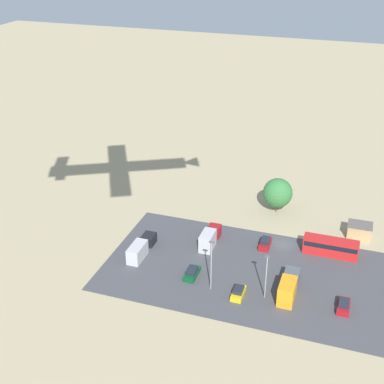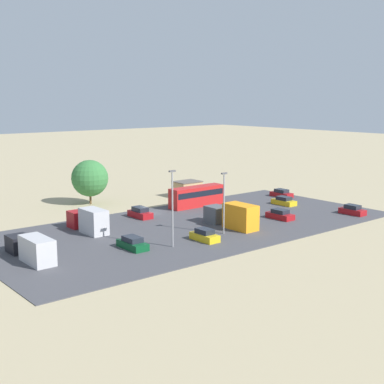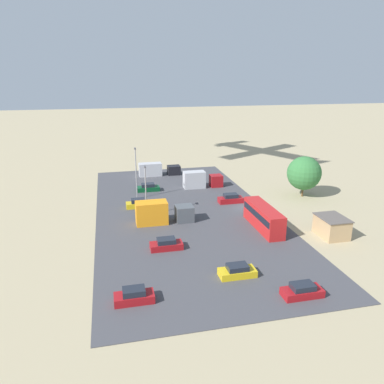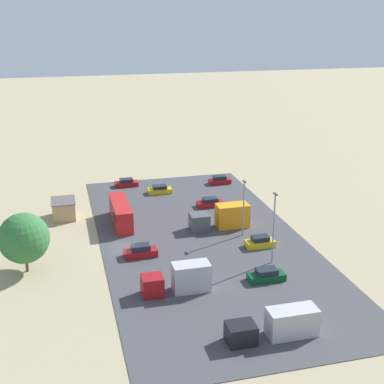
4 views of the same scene
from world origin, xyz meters
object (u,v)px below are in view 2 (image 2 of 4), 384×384
bus (197,196)px  parked_car_3 (140,213)px  parked_car_2 (284,201)px  parked_car_4 (280,215)px  parked_car_1 (281,194)px  parked_car_5 (133,244)px  parked_truck_0 (233,216)px  parked_truck_1 (32,248)px  shed_building (187,189)px  parked_car_6 (205,236)px  parked_car_0 (352,210)px  parked_truck_2 (89,221)px

bus → parked_car_3: size_ratio=2.31×
bus → parked_car_2: bus is taller
bus → parked_car_4: size_ratio=2.36×
bus → parked_car_3: bus is taller
parked_car_1 → parked_car_5: 41.46m
parked_car_5 → parked_truck_0: (-16.86, -0.12, 0.98)m
bus → parked_truck_1: size_ratio=1.08×
shed_building → bus: bus is taller
parked_car_5 → shed_building: bearing=40.3°
shed_building → parked_car_6: shed_building is taller
parked_truck_1 → parked_truck_0: bearing=-6.5°
parked_car_0 → parked_truck_0: size_ratio=0.46×
parked_car_3 → parked_truck_0: parked_truck_0 is taller
parked_car_2 → parked_car_5: bearing=10.2°
bus → parked_car_1: bus is taller
bus → parked_truck_2: 22.64m
parked_car_1 → parked_car_3: bearing=175.8°
parked_car_4 → parked_truck_0: parked_truck_0 is taller
parked_car_3 → parked_car_6: 16.34m
shed_building → parked_car_5: (26.98, 22.91, -0.74)m
shed_building → parked_car_4: shed_building is taller
parked_truck_0 → parked_car_0: bearing=-15.8°
parked_car_1 → parked_truck_0: parked_truck_0 is taller
parked_car_2 → parked_car_5: parked_car_5 is taller
parked_car_4 → parked_truck_2: (25.98, -11.14, 0.92)m
parked_car_3 → parked_car_6: parked_car_3 is taller
bus → parked_car_1: 17.96m
bus → parked_truck_0: parked_truck_0 is taller
parked_car_3 → bus: bearing=5.0°
parked_truck_1 → parked_car_1: bearing=9.0°
parked_truck_1 → parked_car_0: bearing=-10.5°
parked_truck_0 → shed_building: bearing=66.1°
parked_truck_1 → parked_car_3: bearing=25.5°
parked_car_4 → parked_truck_1: size_ratio=0.46×
parked_car_4 → parked_truck_1: bearing=174.0°
parked_car_0 → parked_truck_1: parked_truck_1 is taller
parked_truck_1 → bus: bearing=18.6°
parked_car_6 → parked_truck_2: 16.20m
parked_car_2 → parked_truck_1: (45.77, 2.88, 0.73)m
bus → parked_car_4: 15.63m
parked_car_4 → parked_truck_1: parked_truck_1 is taller
parked_car_6 → parked_car_5: bearing=163.2°
parked_car_6 → parked_truck_0: bearing=20.3°
bus → parked_car_3: (12.01, 1.05, -1.13)m
shed_building → parked_car_3: bearing=29.2°
parked_car_6 → parked_truck_1: 21.20m
parked_truck_1 → parked_truck_2: parked_truck_2 is taller
parked_car_6 → parked_car_0: bearing=-5.8°
parked_car_5 → parked_car_6: bearing=-16.8°
parked_truck_1 → parked_truck_2: size_ratio=1.18×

